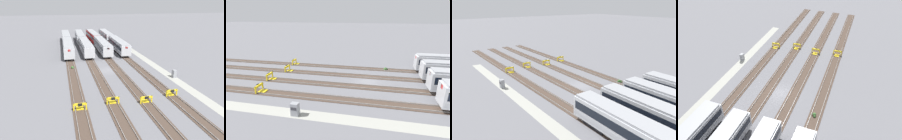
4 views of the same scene
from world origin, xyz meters
TOP-DOWN VIEW (x-y plane):
  - ground_plane at (0.00, 0.00)m, footprint 400.00×400.00m
  - service_walkway at (0.00, -12.23)m, footprint 54.00×2.00m
  - rail_track_nearest at (0.00, -7.65)m, footprint 90.00×2.23m
  - rail_track_near_inner at (0.00, -2.55)m, footprint 90.00×2.24m
  - rail_track_middle at (0.00, 2.55)m, footprint 90.00×2.24m
  - rail_track_far_inner at (0.00, 7.65)m, footprint 90.00×2.23m
  - subway_car_front_row_leftmost at (37.00, -7.63)m, footprint 18.05×3.15m
  - subway_car_front_row_left_inner at (36.70, 2.51)m, footprint 18.06×3.27m
  - subway_car_front_row_centre at (18.03, -7.66)m, footprint 18.05×3.19m
  - subway_car_front_row_right_inner at (36.69, 7.68)m, footprint 18.00×2.87m
  - subway_car_front_row_rightmost at (18.03, 2.51)m, footprint 18.01×2.87m
  - subway_car_back_row_leftmost at (36.71, -2.53)m, footprint 18.06×3.23m
  - subway_car_back_row_centre at (18.03, -2.57)m, footprint 18.03×3.06m
  - subway_car_back_row_rightmost at (18.03, 7.70)m, footprint 18.02×2.94m
  - bumper_stop_nearest_track at (-15.88, -7.64)m, footprint 1.37×2.01m
  - bumper_stop_near_inner_track at (-17.34, -2.55)m, footprint 1.35×2.00m
  - bumper_stop_middle_track at (-16.48, 2.54)m, footprint 1.37×2.01m
  - bumper_stop_far_inner_track at (-17.37, 7.65)m, footprint 1.34×2.00m
  - electrical_cabinet at (-7.84, -12.60)m, footprint 0.90×0.73m
  - weed_clump at (3.31, 7.44)m, footprint 0.92×0.70m

SIDE VIEW (x-z plane):
  - ground_plane at x=0.00m, z-range 0.00..0.00m
  - service_walkway at x=0.00m, z-range 0.00..0.01m
  - rail_track_nearest at x=0.00m, z-range -0.06..0.15m
  - rail_track_near_inner at x=0.00m, z-range -0.06..0.15m
  - rail_track_middle at x=0.00m, z-range -0.06..0.15m
  - rail_track_far_inner at x=0.00m, z-range -0.06..0.15m
  - weed_clump at x=3.31m, z-range -0.08..0.56m
  - bumper_stop_nearest_track at x=-15.88m, z-range -0.10..1.12m
  - bumper_stop_near_inner_track at x=-17.34m, z-range -0.10..1.12m
  - bumper_stop_middle_track at x=-16.48m, z-range -0.10..1.12m
  - bumper_stop_far_inner_track at x=-17.37m, z-range -0.10..1.12m
  - electrical_cabinet at x=-7.84m, z-range 0.00..1.60m
  - subway_car_front_row_leftmost at x=37.00m, z-range 0.19..3.89m
  - subway_car_front_row_left_inner at x=36.70m, z-range 0.19..3.89m
  - subway_car_front_row_centre at x=18.03m, z-range 0.19..3.89m
  - subway_car_front_row_right_inner at x=36.69m, z-range 0.19..3.89m
  - subway_car_front_row_rightmost at x=18.03m, z-range 0.19..3.89m
  - subway_car_back_row_leftmost at x=36.71m, z-range 0.19..3.89m
  - subway_car_back_row_centre at x=18.03m, z-range 0.19..3.89m
  - subway_car_back_row_rightmost at x=18.03m, z-range 0.19..3.89m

